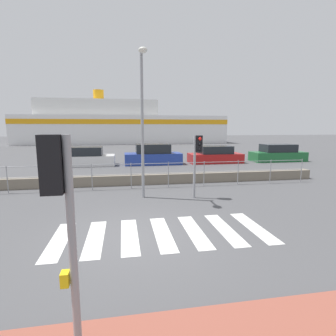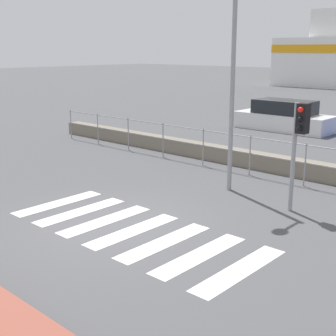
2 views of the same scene
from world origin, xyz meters
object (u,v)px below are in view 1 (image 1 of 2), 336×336
Objects in this scene: traffic_light_near at (61,201)px; ferry_boat at (119,125)px; parked_car_blue at (153,156)px; parked_car_red at (215,156)px; parked_car_green at (278,154)px; streetlamp at (142,109)px; parked_car_white at (84,158)px; traffic_light_far at (197,152)px.

ferry_boat is (0.24, 45.11, 1.11)m from traffic_light_near.
parked_car_red is at bearing 0.00° from parked_car_blue.
streetlamp is at bearing -141.00° from parked_car_green.
parked_car_red is (5.11, 0.00, -0.09)m from parked_car_blue.
parked_car_blue is at bearing -180.00° from parked_car_red.
ferry_boat is at bearing 89.69° from traffic_light_near.
traffic_light_near is 0.66× the size of parked_car_red.
parked_car_blue is (2.82, -27.95, -2.47)m from ferry_boat.
parked_car_blue reaches higher than parked_car_white.
traffic_light_near is at bearing -115.47° from parked_car_red.
parked_car_blue is at bearing -180.00° from parked_car_green.
parked_car_blue is (-0.63, 10.16, -1.21)m from traffic_light_far.
traffic_light_near is 0.62× the size of parked_car_white.
ferry_boat is at bearing 115.85° from parked_car_green.
traffic_light_far is at bearing -113.77° from parked_car_red.
streetlamp is at bearing 78.05° from traffic_light_near.
parked_car_blue is at bearing -0.00° from parked_car_white.
parked_car_green is (15.95, -0.00, 0.01)m from parked_car_white.
ferry_boat is at bearing 95.77° from parked_car_blue.
ferry_boat reaches higher than traffic_light_far.
traffic_light_near is 22.06m from parked_car_green.
streetlamp is at bearing -69.57° from parked_car_white.
parked_car_red is at bearing 66.23° from traffic_light_far.
parked_car_green is at bearing -64.15° from ferry_boat.
parked_car_blue is at bearing 93.57° from traffic_light_far.
parked_car_white is 10.34m from parked_car_red.
parked_car_green is at bearing 0.00° from parked_car_blue.
ferry_boat is at bearing 91.95° from streetlamp.
parked_car_white is (-2.16, 17.16, -1.43)m from traffic_light_near.
parked_car_white is 5.23m from parked_car_blue.
parked_car_red is (4.47, 10.16, -1.30)m from traffic_light_far.
traffic_light_far is 0.60× the size of parked_car_red.
traffic_light_near is at bearing -128.77° from parked_car_green.
traffic_light_near reaches higher than parked_car_green.
parked_car_white is at bearing 97.19° from traffic_light_near.
streetlamp is 16.05m from parked_car_green.
parked_car_white is at bearing 180.00° from parked_car_blue.
traffic_light_near is 0.49× the size of streetlamp.
parked_car_red is (10.34, -0.00, -0.02)m from parked_car_white.
parked_car_blue is at bearing 79.87° from traffic_light_near.
parked_car_blue is (5.23, -0.00, 0.07)m from parked_car_white.
streetlamp is 0.16× the size of ferry_boat.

